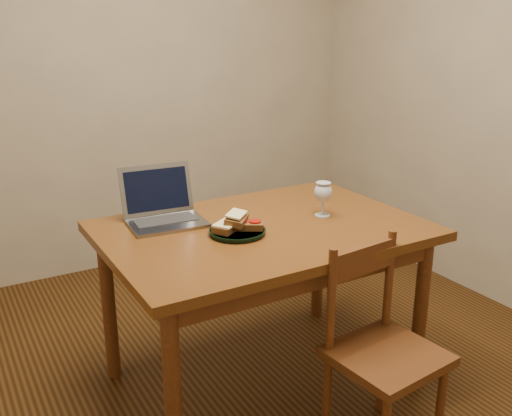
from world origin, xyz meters
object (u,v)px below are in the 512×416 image
table (263,245)px  laptop (162,207)px  chair (383,341)px  milk_glass (323,199)px  plate (237,232)px

table → laptop: laptop is taller
table → chair: chair is taller
chair → milk_glass: (0.12, 0.55, 0.38)m
plate → laptop: size_ratio=0.69×
plate → table: bearing=11.8°
chair → table: bearing=101.6°
table → chair: (0.18, -0.56, -0.22)m
milk_glass → table: bearing=176.8°
table → milk_glass: (0.29, -0.02, 0.16)m
table → milk_glass: bearing=-3.2°
plate → laptop: (-0.20, 0.31, 0.05)m
chair → milk_glass: size_ratio=2.67×
plate → milk_glass: 0.43m
table → chair: bearing=-72.6°
milk_glass → laptop: laptop is taller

